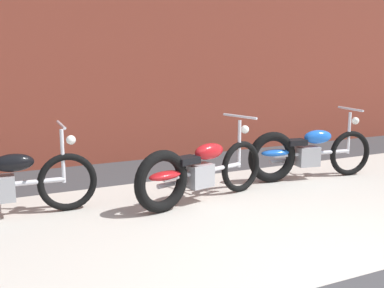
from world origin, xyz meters
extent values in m
plane|color=#38383A|center=(0.00, 0.00, 0.00)|extent=(80.00, 80.00, 0.00)
cube|color=#B2ADA3|center=(0.00, 1.75, 0.00)|extent=(36.00, 3.50, 0.01)
torus|color=black|center=(-1.80, 2.72, 0.34)|extent=(0.68, 0.11, 0.68)
cylinder|color=silver|center=(-2.45, 2.75, 0.38)|extent=(1.24, 0.11, 0.06)
ellipsoid|color=black|center=(-2.37, 2.75, 0.62)|extent=(0.45, 0.21, 0.20)
cylinder|color=silver|center=(-1.84, 2.72, 0.65)|extent=(0.05, 0.05, 0.62)
cylinder|color=silver|center=(-1.84, 2.72, 1.01)|extent=(0.06, 0.58, 0.03)
sphere|color=white|center=(-1.74, 2.72, 0.83)|extent=(0.11, 0.11, 0.11)
torus|color=black|center=(0.42, 2.51, 0.34)|extent=(0.68, 0.25, 0.68)
torus|color=black|center=(-0.84, 2.19, 0.36)|extent=(0.74, 0.31, 0.73)
cylinder|color=silver|center=(-0.21, 2.35, 0.38)|extent=(1.21, 0.36, 0.06)
cube|color=#99999E|center=(-0.29, 2.33, 0.34)|extent=(0.36, 0.29, 0.28)
ellipsoid|color=red|center=(-0.13, 2.37, 0.62)|extent=(0.47, 0.29, 0.20)
ellipsoid|color=red|center=(-0.79, 2.20, 0.42)|extent=(0.47, 0.28, 0.10)
cube|color=black|center=(-0.48, 2.28, 0.56)|extent=(0.32, 0.26, 0.08)
cylinder|color=silver|center=(0.38, 2.50, 0.65)|extent=(0.05, 0.05, 0.62)
cylinder|color=silver|center=(0.38, 2.50, 1.01)|extent=(0.18, 0.57, 0.03)
sphere|color=white|center=(0.48, 2.53, 0.83)|extent=(0.11, 0.11, 0.11)
cylinder|color=silver|center=(-0.56, 2.42, 0.26)|extent=(0.55, 0.19, 0.06)
torus|color=black|center=(2.35, 2.54, 0.34)|extent=(0.68, 0.18, 0.68)
torus|color=black|center=(1.07, 2.73, 0.36)|extent=(0.74, 0.23, 0.73)
cylinder|color=silver|center=(1.71, 2.64, 0.38)|extent=(1.23, 0.23, 0.06)
cube|color=#99999E|center=(1.63, 2.65, 0.34)|extent=(0.35, 0.26, 0.28)
ellipsoid|color=blue|center=(1.79, 2.62, 0.62)|extent=(0.46, 0.25, 0.20)
ellipsoid|color=blue|center=(1.12, 2.72, 0.42)|extent=(0.46, 0.24, 0.10)
cube|color=black|center=(1.43, 2.68, 0.56)|extent=(0.31, 0.24, 0.08)
cylinder|color=silver|center=(2.31, 2.55, 0.65)|extent=(0.05, 0.05, 0.62)
cylinder|color=silver|center=(2.31, 2.55, 1.01)|extent=(0.11, 0.58, 0.03)
sphere|color=white|center=(2.41, 2.54, 0.83)|extent=(0.11, 0.11, 0.11)
cylinder|color=silver|center=(1.41, 2.83, 0.26)|extent=(0.55, 0.14, 0.06)
camera|label=1|loc=(-2.76, -2.58, 1.75)|focal=43.50mm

